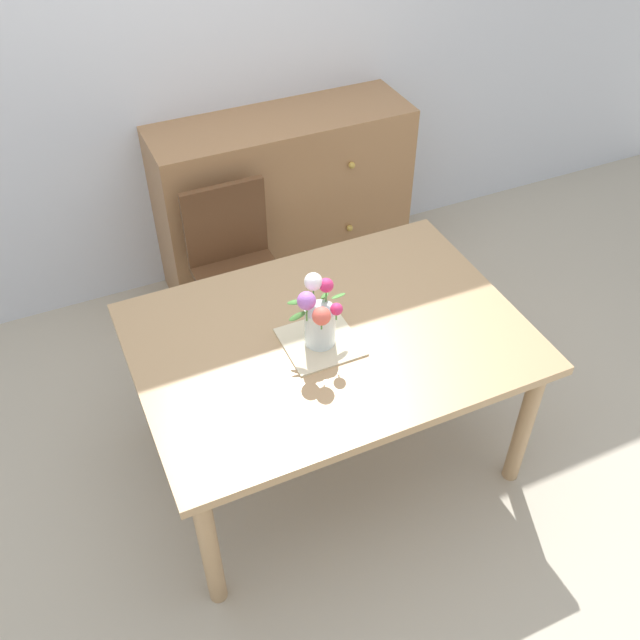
{
  "coord_description": "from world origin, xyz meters",
  "views": [
    {
      "loc": [
        -0.88,
        -1.85,
        2.67
      ],
      "look_at": [
        -0.05,
        -0.03,
        0.86
      ],
      "focal_mm": 39.69,
      "sensor_mm": 36.0,
      "label": 1
    }
  ],
  "objects_px": {
    "dining_table": "(329,349)",
    "dresser": "(284,201)",
    "chair_far": "(235,262)",
    "flower_vase": "(319,315)"
  },
  "relations": [
    {
      "from": "dining_table",
      "to": "dresser",
      "type": "relative_size",
      "value": 1.1
    },
    {
      "from": "dresser",
      "to": "dining_table",
      "type": "bearing_deg",
      "value": -104.22
    },
    {
      "from": "dining_table",
      "to": "flower_vase",
      "type": "height_order",
      "value": "flower_vase"
    },
    {
      "from": "dresser",
      "to": "flower_vase",
      "type": "distance_m",
      "value": 1.47
    },
    {
      "from": "chair_far",
      "to": "flower_vase",
      "type": "height_order",
      "value": "flower_vase"
    },
    {
      "from": "dining_table",
      "to": "flower_vase",
      "type": "xyz_separation_m",
      "value": [
        -0.06,
        -0.03,
        0.23
      ]
    },
    {
      "from": "flower_vase",
      "to": "dresser",
      "type": "bearing_deg",
      "value": 73.63
    },
    {
      "from": "chair_far",
      "to": "dresser",
      "type": "xyz_separation_m",
      "value": [
        0.44,
        0.44,
        -0.02
      ]
    },
    {
      "from": "chair_far",
      "to": "dresser",
      "type": "height_order",
      "value": "dresser"
    },
    {
      "from": "dining_table",
      "to": "dresser",
      "type": "height_order",
      "value": "dresser"
    }
  ]
}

